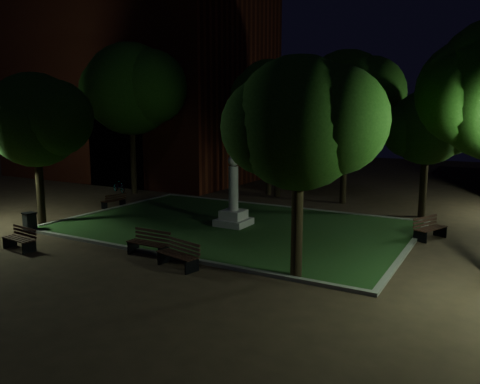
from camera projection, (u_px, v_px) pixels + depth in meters
The scene contains 20 objects.
ground at pixel (209, 237), 19.57m from camera, with size 80.00×80.00×0.00m, color #3D2C1F.
lawn at pixel (234, 226), 21.28m from camera, with size 15.00×10.00×0.08m, color #24461C.
lawn_kerb at pixel (234, 226), 21.27m from camera, with size 15.40×10.40×0.12m.
monument at pixel (234, 206), 21.12m from camera, with size 1.40×1.40×3.20m.
building_main at pixel (138, 85), 37.89m from camera, with size 20.00×12.00×15.00m.
tree_west at pixel (36, 120), 21.03m from camera, with size 5.21×4.26×6.93m.
tree_north_wl at pixel (271, 94), 28.74m from camera, with size 5.12×4.18×8.41m.
tree_north_er at pixel (348, 95), 25.91m from camera, with size 6.05×4.94×8.60m.
tree_ne at pixel (429, 128), 22.57m from camera, with size 4.45×3.63×6.25m.
tree_se at pixel (302, 124), 13.80m from camera, with size 4.92×4.01×6.80m.
tree_nw at pixel (132, 89), 29.18m from camera, with size 7.02×5.73×9.48m.
tree_far_north at pixel (280, 109), 28.12m from camera, with size 4.90×4.00×7.37m.
lamppost_nw at pixel (162, 144), 32.75m from camera, with size 1.18×0.28×4.22m.
bench_near_left at pixel (149, 244), 16.96m from camera, with size 1.66×0.60×0.91m.
bench_near_right at pixel (179, 255), 15.59m from camera, with size 1.72×0.94×0.90m.
bench_west_near at pixel (20, 239), 17.67m from camera, with size 1.59×0.69×0.85m.
bench_left_side at pixel (114, 201), 25.67m from camera, with size 0.66×1.44×0.76m.
bench_right_side at pixel (429, 229), 19.17m from camera, with size 1.20×1.75×0.91m.
trash_bin at pixel (30, 222), 20.44m from camera, with size 0.56×0.56×0.83m.
bicycle at pixel (119, 186), 30.70m from camera, with size 0.53×1.51×0.79m, color black.
Camera 1 is at (10.48, -15.89, 5.07)m, focal length 35.00 mm.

